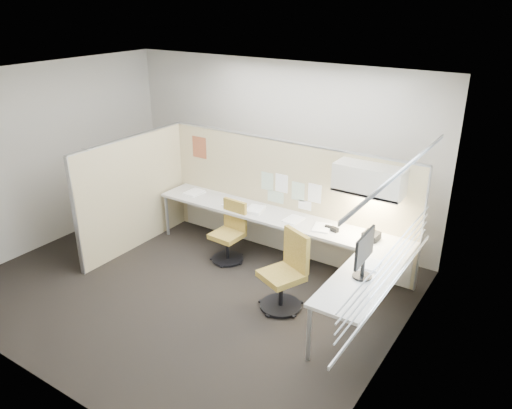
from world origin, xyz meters
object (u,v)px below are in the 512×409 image
Objects in this scene: chair_left at (230,234)px; monitor at (364,253)px; desk at (291,233)px; chair_right at (286,274)px; phone at (371,236)px.

monitor is at bearing -11.06° from chair_left.
chair_left is at bearing -167.26° from desk.
monitor is at bearing 24.91° from chair_right.
chair_left is 3.91× the size of phone.
chair_left is at bearing 178.32° from chair_right.
desk is 0.92m from chair_right.
desk is 4.45× the size of chair_left.
monitor is 1.04m from phone.
monitor reaches higher than desk.
chair_right is at bearing 90.05° from monitor.
monitor is at bearing -67.05° from phone.
desk is 1.65m from monitor.
chair_right is 1.25m from phone.
monitor is at bearing -30.08° from desk.
desk is at bearing 139.05° from chair_right.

